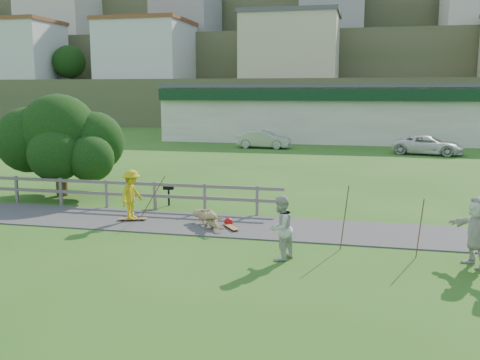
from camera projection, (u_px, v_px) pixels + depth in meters
The scene contains 19 objects.
ground at pixel (176, 235), 16.94m from camera, with size 260.00×260.00×0.00m, color #285C1A.
path at pixel (190, 223), 18.38m from camera, with size 34.00×3.00×0.04m, color #3E3D40.
fence at pixel (92, 189), 21.01m from camera, with size 15.05×0.10×1.10m.
strip_mall at pixel (344, 112), 49.25m from camera, with size 32.50×10.75×5.10m.
hillside at pixel (335, 39), 102.39m from camera, with size 220.00×67.00×47.50m.
skater_rider at pixel (132, 197), 18.58m from camera, with size 1.12×0.64×1.73m, color gold.
skater_fallen at pixel (209, 218), 17.81m from camera, with size 1.80×0.43×0.65m, color tan.
spectator_a at pixel (280, 228), 14.33m from camera, with size 0.86×0.67×1.77m, color beige.
spectator_d at pixel (477, 231), 13.80m from camera, with size 1.73×0.55×1.87m, color beige.
car_silver at pixel (263, 139), 42.59m from camera, with size 1.50×4.30×1.42m, color #B0B3B8.
car_white at pixel (428, 145), 38.25m from camera, with size 2.28×4.95×1.38m, color white.
tree at pixel (60, 154), 23.02m from camera, with size 5.35×5.35×3.63m, color black, non-canonical shape.
bbq at pixel (169, 195), 21.23m from camera, with size 0.40×0.31×0.88m, color black, non-canonical shape.
longboard_rider at pixel (133, 220), 18.71m from camera, with size 0.97×0.24×0.11m, color olive, non-canonical shape.
longboard_fallen at pixel (231, 228), 17.59m from camera, with size 0.91×0.22×0.10m, color olive, non-canonical shape.
helmet at pixel (228, 222), 18.05m from camera, with size 0.30×0.30×0.30m, color #AE0A10.
pole_rider at pixel (152, 193), 18.82m from camera, with size 0.03×0.03×1.90m, color brown.
pole_spec_left at pixel (345, 218), 15.22m from camera, with size 0.03×0.03×1.90m, color brown.
pole_spec_right at pixel (420, 228), 14.48m from camera, with size 0.03×0.03×1.67m, color brown.
Camera 1 is at (5.64, -15.56, 4.52)m, focal length 40.00 mm.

